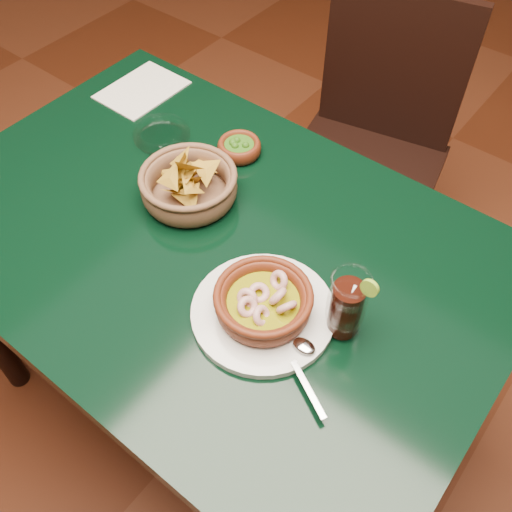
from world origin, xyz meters
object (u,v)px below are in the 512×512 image
Objects in this scene: dining_chair at (370,147)px; cola_drink at (346,306)px; chip_basket at (189,185)px; shrimp_plate at (264,305)px; dining_table at (210,266)px.

dining_chair reaches higher than cola_drink.
shrimp_plate is at bearing -24.41° from chip_basket.
shrimp_plate is at bearing -75.18° from dining_chair.
chip_basket is (-0.10, 0.06, 0.14)m from dining_table.
shrimp_plate is at bearing -21.43° from dining_table.
dining_table is 0.37m from cola_drink.
dining_table is 7.42× the size of cola_drink.
cola_drink is at bearing 26.88° from shrimp_plate.
dining_chair is at bearing 104.82° from shrimp_plate.
dining_table is 0.18m from chip_basket.
dining_table is at bearing 158.57° from shrimp_plate.
dining_chair reaches higher than chip_basket.
dining_chair is 0.71m from chip_basket.
chip_basket is 0.44m from cola_drink.
chip_basket is at bearing 170.23° from cola_drink.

